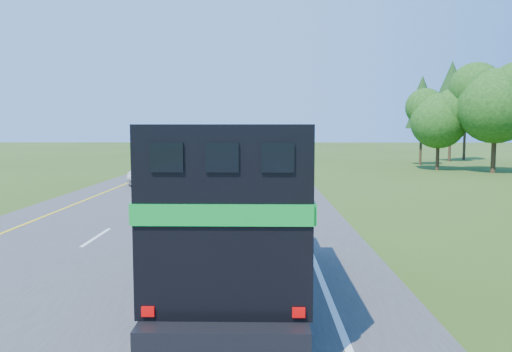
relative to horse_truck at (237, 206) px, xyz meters
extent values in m
cube|color=#38383A|center=(-3.44, 36.06, -2.08)|extent=(15.00, 260.00, 0.04)
cube|color=yellow|center=(-8.94, 36.06, -2.06)|extent=(0.15, 260.00, 0.01)
cube|color=white|center=(2.06, 36.06, -2.06)|extent=(0.15, 260.00, 0.01)
cylinder|color=black|center=(-1.12, 3.53, -1.47)|extent=(0.39, 1.19, 1.19)
cylinder|color=black|center=(1.16, 3.52, -1.47)|extent=(0.39, 1.19, 1.19)
cylinder|color=black|center=(-1.15, -1.67, -1.47)|extent=(0.39, 1.19, 1.19)
cylinder|color=black|center=(1.13, -1.68, -1.47)|extent=(0.39, 1.19, 1.19)
cylinder|color=black|center=(-1.15, -2.97, -1.47)|extent=(0.39, 1.19, 1.19)
cylinder|color=black|center=(1.12, -2.98, -1.47)|extent=(0.39, 1.19, 1.19)
cube|color=black|center=(0.00, 0.06, -1.34)|extent=(2.64, 8.67, 0.30)
cube|color=black|center=(0.02, 3.41, -0.16)|extent=(2.66, 1.96, 2.06)
cube|color=black|center=(0.02, 4.41, 0.39)|extent=(2.38, 0.08, 0.65)
cube|color=black|center=(0.00, -0.70, 0.30)|extent=(2.74, 6.29, 2.98)
cube|color=#089329|center=(-0.02, -3.86, 0.45)|extent=(2.71, 0.06, 0.32)
cube|color=#089329|center=(-1.38, -0.69, 0.45)|extent=(0.08, 6.28, 0.32)
cube|color=#089329|center=(1.37, -0.71, 0.45)|extent=(0.08, 6.28, 0.32)
cube|color=black|center=(-0.83, -3.86, 1.31)|extent=(0.49, 0.05, 0.43)
cube|color=black|center=(-0.02, -3.86, 1.31)|extent=(0.49, 0.05, 0.43)
cube|color=black|center=(0.79, -3.86, 1.31)|extent=(0.49, 0.05, 0.43)
cube|color=#B20505|center=(-1.16, -3.85, -1.02)|extent=(0.20, 0.04, 0.15)
cube|color=#B20505|center=(1.12, -3.87, -1.02)|extent=(0.20, 0.04, 0.15)
imported|color=silver|center=(-6.92, 23.50, -1.25)|extent=(3.02, 5.97, 1.62)
imported|color=silver|center=(-6.53, 93.13, -1.33)|extent=(1.81, 4.33, 1.47)
camera|label=1|loc=(0.57, -11.13, 1.72)|focal=35.00mm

